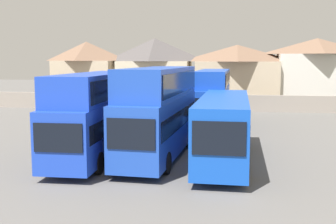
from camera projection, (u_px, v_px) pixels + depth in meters
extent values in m
plane|color=#605E5B|center=(191.00, 117.00, 41.42)|extent=(140.00, 140.00, 0.00)
cube|color=gray|center=(196.00, 102.00, 46.36)|extent=(56.00, 0.50, 1.80)
cube|color=blue|center=(95.00, 126.00, 23.90)|extent=(2.76, 10.81, 2.91)
cube|color=black|center=(58.00, 138.00, 18.55)|extent=(2.25, 0.12, 1.31)
cube|color=black|center=(95.00, 120.00, 23.86)|extent=(2.79, 9.95, 0.92)
cube|color=blue|center=(96.00, 87.00, 23.89)|extent=(2.70, 10.27, 1.55)
cube|color=black|center=(96.00, 87.00, 23.89)|extent=(2.78, 9.74, 1.09)
cylinder|color=black|center=(98.00, 163.00, 20.62)|extent=(0.32, 1.11, 1.10)
cylinder|color=black|center=(53.00, 162.00, 20.93)|extent=(0.32, 1.11, 1.10)
cylinder|color=black|center=(129.00, 138.00, 27.19)|extent=(0.32, 1.11, 1.10)
cylinder|color=black|center=(94.00, 137.00, 27.50)|extent=(0.32, 1.11, 1.10)
cube|color=blue|center=(159.00, 124.00, 23.91)|extent=(3.16, 10.80, 3.13)
cube|color=black|center=(131.00, 134.00, 18.67)|extent=(2.24, 0.21, 1.41)
cube|color=black|center=(159.00, 118.00, 23.87)|extent=(3.15, 9.95, 0.99)
cube|color=blue|center=(160.00, 82.00, 23.88)|extent=(3.08, 10.27, 1.65)
cube|color=black|center=(160.00, 82.00, 23.88)|extent=(3.13, 9.74, 1.15)
cylinder|color=black|center=(166.00, 163.00, 20.63)|extent=(0.36, 1.12, 1.10)
cylinder|color=black|center=(121.00, 161.00, 21.11)|extent=(0.36, 1.12, 1.10)
cylinder|color=black|center=(188.00, 138.00, 27.05)|extent=(0.36, 1.12, 1.10)
cylinder|color=black|center=(153.00, 137.00, 27.54)|extent=(0.36, 1.12, 1.10)
cube|color=blue|center=(224.00, 126.00, 23.09)|extent=(2.73, 11.42, 3.19)
cube|color=black|center=(219.00, 138.00, 17.45)|extent=(2.24, 0.12, 1.44)
cube|color=black|center=(224.00, 119.00, 23.04)|extent=(2.76, 10.51, 1.00)
cylinder|color=black|center=(246.00, 168.00, 19.61)|extent=(0.32, 1.10, 1.10)
cylinder|color=black|center=(196.00, 166.00, 20.00)|extent=(0.32, 1.10, 1.10)
cylinder|color=black|center=(244.00, 140.00, 26.52)|extent=(0.32, 1.10, 1.10)
cylinder|color=black|center=(207.00, 139.00, 26.91)|extent=(0.32, 1.10, 1.10)
cube|color=blue|center=(157.00, 103.00, 36.60)|extent=(2.76, 11.92, 2.98)
cube|color=black|center=(144.00, 106.00, 30.69)|extent=(2.25, 0.12, 1.34)
cube|color=black|center=(157.00, 99.00, 36.55)|extent=(2.79, 10.97, 0.94)
cube|color=blue|center=(158.00, 76.00, 36.61)|extent=(2.70, 11.32, 1.59)
cube|color=black|center=(158.00, 76.00, 36.61)|extent=(2.78, 10.73, 1.11)
cylinder|color=black|center=(164.00, 124.00, 32.98)|extent=(0.32, 1.11, 1.10)
cylinder|color=black|center=(135.00, 124.00, 33.29)|extent=(0.32, 1.11, 1.10)
cylinder|color=black|center=(175.00, 113.00, 40.22)|extent=(0.32, 1.11, 1.10)
cylinder|color=black|center=(151.00, 112.00, 40.53)|extent=(0.32, 1.11, 1.10)
cube|color=blue|center=(213.00, 104.00, 35.84)|extent=(2.70, 11.00, 2.92)
cube|color=black|center=(207.00, 107.00, 30.42)|extent=(2.17, 0.13, 1.31)
cube|color=black|center=(213.00, 100.00, 35.79)|extent=(2.72, 10.12, 0.92)
cube|color=blue|center=(213.00, 79.00, 35.84)|extent=(2.64, 10.45, 1.42)
cube|color=black|center=(213.00, 79.00, 35.84)|extent=(2.71, 9.90, 1.00)
cylinder|color=black|center=(224.00, 125.00, 32.48)|extent=(0.32, 1.11, 1.10)
cylinder|color=black|center=(195.00, 125.00, 32.87)|extent=(0.32, 1.11, 1.10)
cylinder|color=black|center=(227.00, 114.00, 39.11)|extent=(0.32, 1.11, 1.10)
cylinder|color=black|center=(203.00, 114.00, 39.50)|extent=(0.32, 1.11, 1.10)
cube|color=#C6B293|center=(87.00, 82.00, 55.40)|extent=(7.57, 6.12, 5.44)
pyramid|color=brown|center=(86.00, 51.00, 54.91)|extent=(7.95, 6.43, 2.46)
cube|color=beige|center=(155.00, 82.00, 54.10)|extent=(8.92, 6.01, 5.39)
pyramid|color=#514C4C|center=(155.00, 50.00, 53.59)|extent=(9.36, 6.31, 2.89)
cube|color=#C6B293|center=(237.00, 83.00, 52.46)|extent=(9.79, 7.87, 5.37)
pyramid|color=brown|center=(237.00, 53.00, 52.00)|extent=(10.28, 8.27, 2.04)
cube|color=silver|center=(316.00, 80.00, 51.08)|extent=(9.13, 6.46, 6.26)
pyramid|color=brown|center=(317.00, 46.00, 50.57)|extent=(9.59, 6.79, 1.89)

